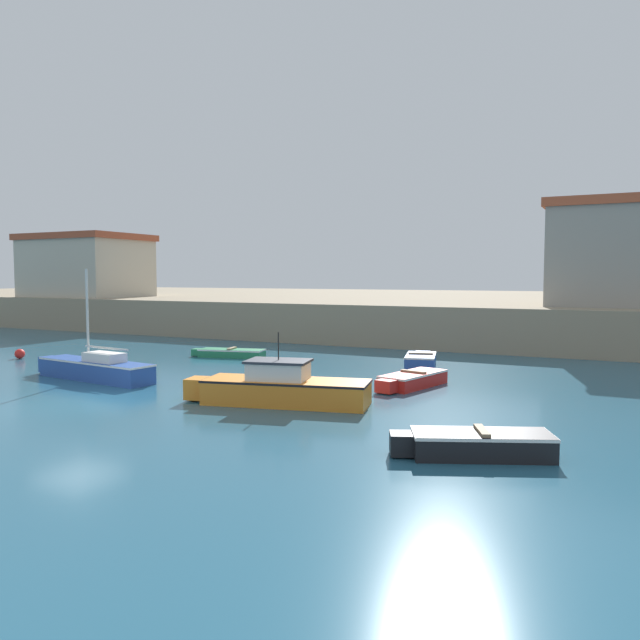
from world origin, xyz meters
The scene contains 11 objects.
ground_plane centered at (0.00, 0.00, 0.00)m, with size 200.00×200.00×0.00m, color #235670.
quay_seawall centered at (0.00, 38.82, 1.22)m, with size 120.00×40.00×2.45m, color gray.
dinghy_blue_0 centered at (7.60, 12.84, 0.32)m, with size 1.90×3.35×0.66m.
sailboat_blue_1 centered at (-3.05, 3.61, 0.47)m, with size 6.35×1.94×4.43m.
dinghy_green_2 centered at (-2.17, 11.79, 0.23)m, with size 3.89×1.81×0.49m.
dinghy_black_3 centered at (13.01, -0.33, 0.31)m, with size 3.74×2.35×0.65m.
dinghy_red_4 centered at (8.86, 7.68, 0.29)m, with size 1.90×3.85×0.60m.
motorboat_orange_5 centered at (6.03, 2.80, 0.54)m, with size 6.22×2.86×2.34m.
mooring_buoy centered at (-11.28, 6.59, 0.24)m, with size 0.49×0.49×0.49m, color red.
harbor_shed_near_wharf centered at (-24.00, 22.93, 5.00)m, with size 9.39×6.98×5.07m.
harbor_shed_mid_row centered at (16.00, 24.40, 5.45)m, with size 8.79×6.09×5.95m.
Camera 1 is at (16.05, -14.50, 4.14)m, focal length 35.00 mm.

